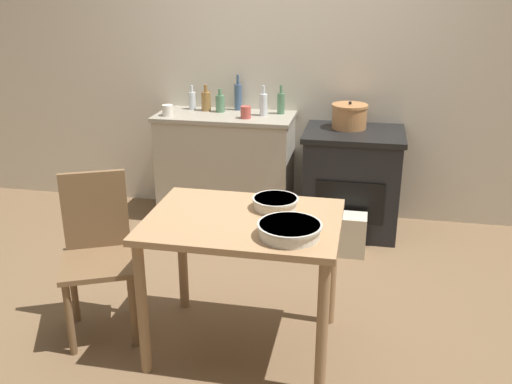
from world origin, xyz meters
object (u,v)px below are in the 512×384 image
(bottle_left, at_px, (263,104))
(bottle_center_right, at_px, (220,103))
(mixing_bowl_large, at_px, (275,202))
(cup_mid_right, at_px, (168,110))
(work_table, at_px, (243,239))
(flour_sack, at_px, (348,234))
(stove, at_px, (352,181))
(chair, at_px, (98,250))
(bottle_center_left, at_px, (206,101))
(stock_pot, at_px, (349,116))
(mixing_bowl_small, at_px, (290,229))
(bottle_mid_left, at_px, (192,100))
(bottle_center, at_px, (281,103))
(cup_right, at_px, (246,112))
(bottle_far_left, at_px, (238,96))

(bottle_left, xyz_separation_m, bottle_center_right, (-0.37, 0.06, -0.02))
(mixing_bowl_large, distance_m, cup_mid_right, 1.84)
(work_table, xyz_separation_m, flour_sack, (0.50, 1.24, -0.49))
(stove, relative_size, bottle_left, 3.42)
(chair, bearing_deg, bottle_center_left, 62.09)
(stove, relative_size, bottle_center_left, 3.83)
(stove, xyz_separation_m, stock_pot, (-0.05, 0.08, 0.50))
(mixing_bowl_small, distance_m, bottle_mid_left, 2.35)
(stove, bearing_deg, cup_mid_right, -177.12)
(flour_sack, height_order, bottle_center_left, bottle_center_left)
(bottle_center, xyz_separation_m, cup_mid_right, (-0.87, -0.24, -0.05))
(cup_mid_right, xyz_separation_m, cup_right, (0.63, 0.03, 0.00))
(flour_sack, relative_size, cup_mid_right, 3.52)
(flour_sack, xyz_separation_m, bottle_center_left, (-1.23, 0.62, 0.81))
(bottle_far_left, bearing_deg, flour_sack, -35.51)
(work_table, distance_m, bottle_center_right, 1.95)
(bottle_center_left, bearing_deg, bottle_far_left, 17.20)
(work_table, relative_size, bottle_far_left, 3.41)
(bottle_left, height_order, cup_right, bottle_left)
(mixing_bowl_large, relative_size, bottle_left, 1.03)
(flour_sack, relative_size, stock_pot, 1.09)
(bottle_far_left, height_order, bottle_center, bottle_far_left)
(stove, xyz_separation_m, bottle_center_right, (-1.09, 0.14, 0.55))
(chair, xyz_separation_m, bottle_far_left, (0.37, 1.91, 0.51))
(mixing_bowl_large, height_order, mixing_bowl_small, mixing_bowl_small)
(cup_right, bearing_deg, work_table, -78.24)
(stock_pot, relative_size, cup_mid_right, 3.23)
(work_table, xyz_separation_m, chair, (-0.84, 0.02, -0.16))
(cup_right, bearing_deg, mixing_bowl_small, -71.60)
(flour_sack, bearing_deg, cup_mid_right, 165.54)
(bottle_center_right, bearing_deg, bottle_left, -9.18)
(bottle_center_right, bearing_deg, mixing_bowl_small, -66.83)
(stock_pot, height_order, bottle_center_right, bottle_center_right)
(mixing_bowl_large, xyz_separation_m, bottle_center, (-0.24, 1.70, 0.17))
(stove, distance_m, bottle_center_right, 1.23)
(chair, relative_size, stock_pot, 3.29)
(bottle_left, height_order, cup_mid_right, bottle_left)
(bottle_mid_left, bearing_deg, work_table, -65.78)
(bottle_left, distance_m, cup_right, 0.17)
(chair, distance_m, bottle_center_right, 1.89)
(flour_sack, bearing_deg, bottle_center, 134.15)
(bottle_far_left, height_order, cup_mid_right, bottle_far_left)
(bottle_far_left, height_order, bottle_mid_left, bottle_far_left)
(mixing_bowl_large, relative_size, mixing_bowl_small, 0.80)
(stock_pot, bearing_deg, bottle_mid_left, 175.11)
(bottle_far_left, bearing_deg, bottle_mid_left, -172.73)
(bottle_center, distance_m, cup_right, 0.32)
(bottle_center_left, bearing_deg, mixing_bowl_small, -64.13)
(bottle_center_left, distance_m, bottle_center, 0.62)
(bottle_mid_left, bearing_deg, cup_right, -24.75)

